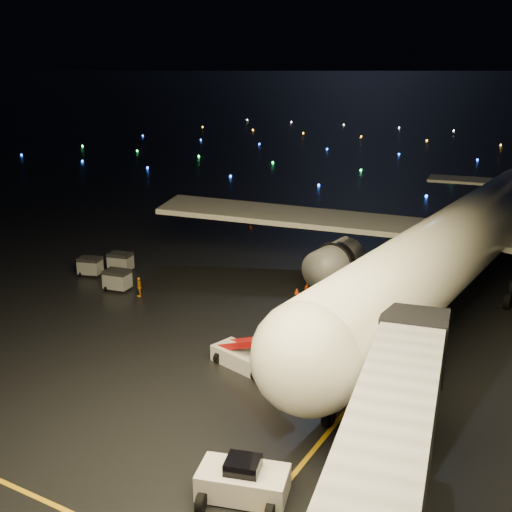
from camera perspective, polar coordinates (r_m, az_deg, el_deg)
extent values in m
cube|color=orange|center=(46.22, 13.36, -6.86)|extent=(0.25, 80.00, 0.02)
cube|color=silver|center=(29.62, -1.16, -19.12)|extent=(4.33, 3.05, 1.86)
imported|color=orange|center=(52.63, -10.35, -2.71)|extent=(0.95, 0.97, 1.64)
cone|color=#EB3B09|center=(53.91, 4.55, -2.64)|extent=(0.49, 0.49, 0.50)
cone|color=#EB3B09|center=(61.12, 4.47, -0.23)|extent=(0.55, 0.55, 0.50)
cone|color=#EB3B09|center=(52.61, 3.67, -3.11)|extent=(0.48, 0.48, 0.52)
cone|color=#EB3B09|center=(72.65, -0.48, 2.64)|extent=(0.53, 0.53, 0.50)
cube|color=gray|center=(54.44, -12.22, -2.10)|extent=(2.23, 1.73, 1.73)
cube|color=gray|center=(59.18, -11.95, -0.53)|extent=(2.26, 1.79, 1.71)
cube|color=gray|center=(58.70, -14.52, -0.90)|extent=(2.23, 1.84, 1.63)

